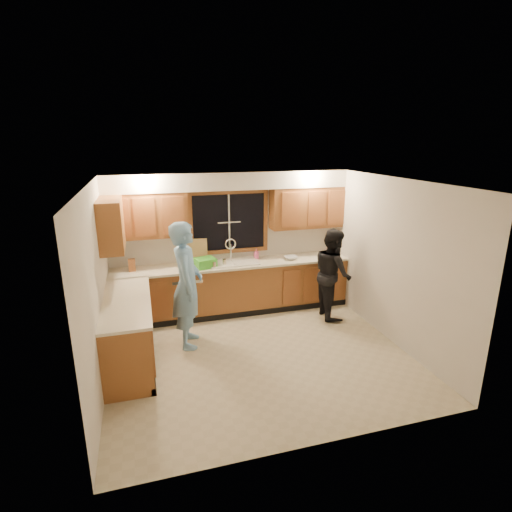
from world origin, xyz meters
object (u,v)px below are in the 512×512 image
(sink, at_px, (233,266))
(soap_bottle, at_px, (256,254))
(dishwasher, at_px, (187,295))
(woman, at_px, (333,273))
(stove, at_px, (128,352))
(man, at_px, (187,285))
(dish_crate, at_px, (205,263))
(bowl, at_px, (291,258))
(knife_block, at_px, (132,265))

(sink, xyz_separation_m, soap_bottle, (0.47, 0.16, 0.15))
(dishwasher, bearing_deg, woman, -14.59)
(stove, distance_m, man, 1.30)
(stove, height_order, dish_crate, dish_crate)
(soap_bottle, height_order, bowl, soap_bottle)
(knife_block, distance_m, soap_bottle, 2.19)
(knife_block, relative_size, bowl, 0.87)
(woman, height_order, dish_crate, woman)
(knife_block, bearing_deg, dishwasher, -5.56)
(man, bearing_deg, stove, 142.17)
(knife_block, xyz_separation_m, bowl, (2.78, -0.10, -0.07))
(sink, bearing_deg, dish_crate, -170.41)
(man, height_order, soap_bottle, man)
(dishwasher, xyz_separation_m, man, (-0.08, -0.98, 0.55))
(soap_bottle, bearing_deg, man, -140.75)
(sink, distance_m, man, 1.37)
(soap_bottle, bearing_deg, dish_crate, -166.20)
(dishwasher, relative_size, dish_crate, 2.50)
(woman, height_order, knife_block, woman)
(woman, relative_size, dish_crate, 4.81)
(stove, bearing_deg, dish_crate, 53.45)
(man, xyz_separation_m, bowl, (1.99, 0.92, -0.01))
(stove, xyz_separation_m, bowl, (2.86, 1.75, 0.50))
(dishwasher, xyz_separation_m, soap_bottle, (1.32, 0.17, 0.60))
(knife_block, xyz_separation_m, dish_crate, (1.20, -0.11, -0.03))
(man, height_order, bowl, man)
(dishwasher, relative_size, woman, 0.52)
(soap_bottle, bearing_deg, bowl, -21.41)
(bowl, bearing_deg, sink, 175.99)
(woman, bearing_deg, stove, 114.37)
(dishwasher, xyz_separation_m, woman, (2.47, -0.64, 0.38))
(sink, bearing_deg, woman, -22.10)
(man, bearing_deg, bowl, -56.84)
(sink, relative_size, man, 0.45)
(knife_block, bearing_deg, stove, -95.39)
(dish_crate, bearing_deg, man, -114.89)
(man, bearing_deg, knife_block, 45.91)
(soap_bottle, bearing_deg, woman, -35.41)
(sink, relative_size, soap_bottle, 4.73)
(sink, relative_size, dishwasher, 1.05)
(man, relative_size, soap_bottle, 10.52)
(sink, xyz_separation_m, knife_block, (-1.72, 0.03, 0.16))
(stove, relative_size, knife_block, 4.36)
(sink, height_order, bowl, sink)
(woman, bearing_deg, bowl, 49.17)
(soap_bottle, bearing_deg, stove, -138.95)
(sink, height_order, woman, woman)
(bowl, bearing_deg, dishwasher, 178.21)
(dish_crate, bearing_deg, stove, -126.55)
(man, distance_m, soap_bottle, 1.82)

